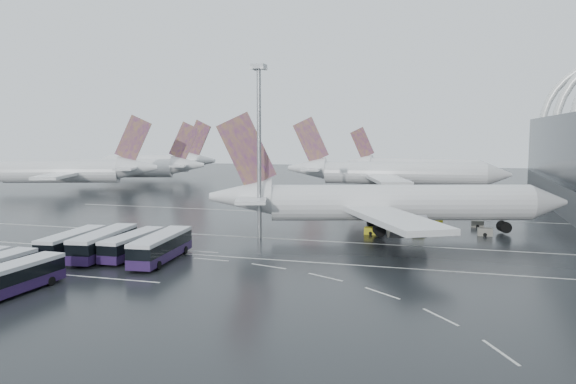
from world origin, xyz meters
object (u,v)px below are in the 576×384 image
(airliner_gate_b, at_px, (392,174))
(gse_cart_belly_b, at_px, (478,224))
(jet_remote_west, at_px, (73,172))
(airliner_gate_c, at_px, (415,166))
(airliner_main, at_px, (383,204))
(bus_row_near_b, at_px, (104,243))
(bus_row_far_c, at_px, (11,278))
(bus_row_near_a, at_px, (72,243))
(gse_cart_belly_c, at_px, (371,231))
(gse_cart_belly_e, at_px, (437,221))
(floodlight_mast, at_px, (259,130))
(jet_remote_mid, at_px, (135,168))
(gse_cart_belly_d, at_px, (485,232))
(jet_remote_far, at_px, (156,163))
(bus_row_near_d, at_px, (161,247))
(gse_cart_belly_a, at_px, (419,230))
(bus_row_near_c, at_px, (133,244))

(airliner_gate_b, distance_m, gse_cart_belly_b, 56.37)
(airliner_gate_b, xyz_separation_m, jet_remote_west, (-85.92, -20.63, 0.31))
(airliner_gate_c, distance_m, gse_cart_belly_b, 100.51)
(airliner_main, relative_size, bus_row_near_b, 4.06)
(bus_row_far_c, bearing_deg, bus_row_near_a, 20.26)
(gse_cart_belly_c, height_order, gse_cart_belly_e, gse_cart_belly_e)
(floodlight_mast, relative_size, gse_cart_belly_e, 12.26)
(bus_row_near_b, relative_size, floodlight_mast, 0.53)
(jet_remote_mid, bearing_deg, jet_remote_west, 59.84)
(floodlight_mast, xyz_separation_m, gse_cart_belly_d, (33.62, 11.94, -16.03))
(airliner_main, distance_m, floodlight_mast, 23.20)
(gse_cart_belly_b, bearing_deg, airliner_gate_c, 99.45)
(jet_remote_far, relative_size, gse_cart_belly_c, 22.68)
(jet_remote_west, bearing_deg, airliner_gate_c, -161.74)
(jet_remote_far, height_order, bus_row_near_d, jet_remote_far)
(bus_row_near_b, relative_size, gse_cart_belly_b, 6.68)
(gse_cart_belly_e, bearing_deg, gse_cart_belly_b, -11.18)
(floodlight_mast, xyz_separation_m, gse_cart_belly_a, (23.40, 11.30, -16.12))
(floodlight_mast, height_order, gse_cart_belly_c, floodlight_mast)
(bus_row_near_b, bearing_deg, gse_cart_belly_e, -52.61)
(floodlight_mast, height_order, gse_cart_belly_d, floodlight_mast)
(gse_cart_belly_e, bearing_deg, airliner_main, -123.29)
(floodlight_mast, distance_m, gse_cart_belly_c, 24.19)
(jet_remote_west, xyz_separation_m, gse_cart_belly_a, (96.37, -40.89, -4.97))
(jet_remote_far, bearing_deg, gse_cart_belly_b, 141.84)
(jet_remote_mid, relative_size, jet_remote_far, 0.94)
(airliner_gate_c, distance_m, gse_cart_belly_d, 108.86)
(jet_remote_west, bearing_deg, airliner_main, 135.96)
(airliner_gate_b, xyz_separation_m, jet_remote_far, (-87.73, 28.59, 0.21))
(bus_row_near_d, distance_m, gse_cart_belly_d, 50.51)
(jet_remote_mid, bearing_deg, gse_cart_belly_e, 132.60)
(airliner_main, height_order, jet_remote_far, jet_remote_far)
(bus_row_near_c, bearing_deg, airliner_main, -49.60)
(floodlight_mast, relative_size, gse_cart_belly_c, 12.55)
(jet_remote_mid, relative_size, bus_row_near_b, 3.22)
(airliner_main, bearing_deg, bus_row_near_b, -157.24)
(bus_row_near_a, xyz_separation_m, gse_cart_belly_a, (43.07, 30.10, -1.20))
(jet_remote_mid, relative_size, bus_row_far_c, 3.53)
(jet_remote_far, bearing_deg, airliner_main, 133.93)
(jet_remote_west, relative_size, jet_remote_mid, 1.07)
(gse_cart_belly_a, height_order, gse_cart_belly_d, gse_cart_belly_d)
(airliner_gate_c, xyz_separation_m, gse_cart_belly_c, (-0.27, -111.18, -4.04))
(bus_row_near_b, bearing_deg, airliner_gate_c, -19.53)
(airliner_gate_b, height_order, bus_row_near_c, airliner_gate_b)
(jet_remote_mid, height_order, floodlight_mast, floodlight_mast)
(bus_row_near_a, distance_m, bus_row_near_b, 4.41)
(jet_remote_far, bearing_deg, gse_cart_belly_e, 140.47)
(airliner_gate_c, height_order, jet_remote_far, jet_remote_far)
(jet_remote_mid, distance_m, gse_cart_belly_a, 111.58)
(bus_row_near_b, xyz_separation_m, bus_row_near_d, (8.41, -0.06, 0.02))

